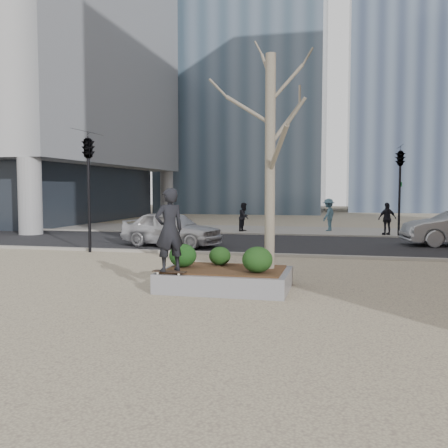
% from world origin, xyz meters
% --- Properties ---
extents(ground, '(120.00, 120.00, 0.00)m').
position_xyz_m(ground, '(0.00, 0.00, 0.00)').
color(ground, tan).
rests_on(ground, ground).
extents(street, '(60.00, 8.00, 0.02)m').
position_xyz_m(street, '(0.00, 10.00, 0.01)').
color(street, black).
rests_on(street, ground).
extents(far_sidewalk, '(60.00, 6.00, 0.02)m').
position_xyz_m(far_sidewalk, '(0.00, 17.00, 0.01)').
color(far_sidewalk, gray).
rests_on(far_sidewalk, ground).
extents(planter, '(3.00, 2.00, 0.45)m').
position_xyz_m(planter, '(1.00, 0.00, 0.23)').
color(planter, gray).
rests_on(planter, ground).
extents(planter_mulch, '(2.70, 1.70, 0.04)m').
position_xyz_m(planter_mulch, '(1.00, 0.00, 0.47)').
color(planter_mulch, '#382314').
rests_on(planter_mulch, planter).
extents(sycamore_tree, '(2.80, 2.80, 6.60)m').
position_xyz_m(sycamore_tree, '(2.00, 0.30, 3.79)').
color(sycamore_tree, gray).
rests_on(sycamore_tree, planter_mulch).
extents(shrub_left, '(0.66, 0.66, 0.56)m').
position_xyz_m(shrub_left, '(-0.05, -0.02, 0.77)').
color(shrub_left, '#143F14').
rests_on(shrub_left, planter_mulch).
extents(shrub_middle, '(0.53, 0.53, 0.45)m').
position_xyz_m(shrub_middle, '(0.75, 0.48, 0.72)').
color(shrub_middle, black).
rests_on(shrub_middle, planter_mulch).
extents(shrub_right, '(0.69, 0.69, 0.59)m').
position_xyz_m(shrub_right, '(1.83, -0.41, 0.78)').
color(shrub_right, '#103411').
rests_on(shrub_right, planter_mulch).
extents(skateboard, '(0.80, 0.28, 0.08)m').
position_xyz_m(skateboard, '(-0.10, -0.85, 0.49)').
color(skateboard, black).
rests_on(skateboard, planter).
extents(skateboarder, '(0.80, 0.79, 1.86)m').
position_xyz_m(skateboarder, '(-0.10, -0.85, 1.46)').
color(skateboarder, black).
rests_on(skateboarder, skateboard).
extents(police_car, '(4.53, 2.65, 1.45)m').
position_xyz_m(police_car, '(-3.12, 8.03, 0.74)').
color(police_car, silver).
rests_on(police_car, street).
extents(pedestrian_a, '(0.76, 0.88, 1.58)m').
position_xyz_m(pedestrian_a, '(-1.55, 15.87, 0.82)').
color(pedestrian_a, black).
rests_on(pedestrian_a, far_sidewalk).
extents(pedestrian_b, '(1.04, 1.33, 1.82)m').
position_xyz_m(pedestrian_b, '(3.03, 17.12, 0.93)').
color(pedestrian_b, '#3B5A6A').
rests_on(pedestrian_b, far_sidewalk).
extents(pedestrian_c, '(1.05, 0.76, 1.65)m').
position_xyz_m(pedestrian_c, '(6.01, 15.27, 0.85)').
color(pedestrian_c, black).
rests_on(pedestrian_c, far_sidewalk).
extents(traffic_light_near, '(0.60, 2.48, 4.50)m').
position_xyz_m(traffic_light_near, '(-5.50, 5.60, 2.25)').
color(traffic_light_near, black).
rests_on(traffic_light_near, ground).
extents(traffic_light_far, '(0.60, 2.48, 4.50)m').
position_xyz_m(traffic_light_far, '(6.50, 14.60, 2.25)').
color(traffic_light_far, black).
rests_on(traffic_light_far, ground).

